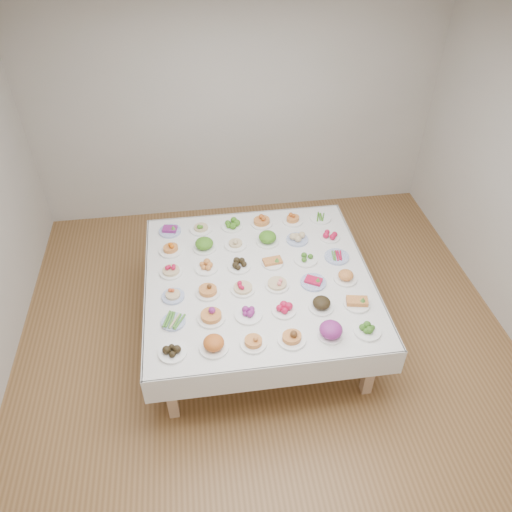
{
  "coord_description": "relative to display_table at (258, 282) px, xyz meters",
  "views": [
    {
      "loc": [
        -0.57,
        -3.24,
        3.95
      ],
      "look_at": [
        -0.06,
        0.37,
        0.88
      ],
      "focal_mm": 35.0,
      "sensor_mm": 36.0,
      "label": 1
    }
  ],
  "objects": [
    {
      "name": "dish_7",
      "position": [
        -0.48,
        -0.48,
        0.14
      ],
      "size": [
        0.24,
        0.24,
        0.15
      ],
      "color": "white",
      "rests_on": "display_table"
    },
    {
      "name": "dish_4",
      "position": [
        0.49,
        -0.82,
        0.13
      ],
      "size": [
        0.21,
        0.21,
        0.13
      ],
      "color": "white",
      "rests_on": "display_table"
    },
    {
      "name": "dish_2",
      "position": [
        -0.16,
        -0.82,
        0.12
      ],
      "size": [
        0.21,
        0.21,
        0.12
      ],
      "color": "white",
      "rests_on": "display_table"
    },
    {
      "name": "dish_16",
      "position": [
        0.5,
        -0.17,
        0.11
      ],
      "size": [
        0.24,
        0.24,
        0.1
      ],
      "color": "#4C66B2",
      "rests_on": "display_table"
    },
    {
      "name": "dish_20",
      "position": [
        -0.16,
        0.15,
        0.12
      ],
      "size": [
        0.23,
        0.23,
        0.1
      ],
      "color": "white",
      "rests_on": "display_table"
    },
    {
      "name": "dish_23",
      "position": [
        0.81,
        0.16,
        0.09
      ],
      "size": [
        0.24,
        0.24,
        0.05
      ],
      "color": "#4C66B2",
      "rests_on": "display_table"
    },
    {
      "name": "dish_15",
      "position": [
        0.16,
        -0.16,
        0.13
      ],
      "size": [
        0.22,
        0.22,
        0.13
      ],
      "color": "white",
      "rests_on": "display_table"
    },
    {
      "name": "dish_31",
      "position": [
        -0.5,
        0.81,
        0.13
      ],
      "size": [
        0.23,
        0.23,
        0.13
      ],
      "color": "white",
      "rests_on": "display_table"
    },
    {
      "name": "dish_12",
      "position": [
        -0.8,
        -0.17,
        0.12
      ],
      "size": [
        0.2,
        0.2,
        0.11
      ],
      "color": "#4C66B2",
      "rests_on": "display_table"
    },
    {
      "name": "dish_9",
      "position": [
        0.16,
        -0.48,
        0.11
      ],
      "size": [
        0.21,
        0.21,
        0.09
      ],
      "color": "white",
      "rests_on": "display_table"
    },
    {
      "name": "dish_18",
      "position": [
        -0.82,
        0.16,
        0.12
      ],
      "size": [
        0.22,
        0.22,
        0.12
      ],
      "color": "white",
      "rests_on": "display_table"
    },
    {
      "name": "dish_11",
      "position": [
        0.82,
        -0.49,
        0.12
      ],
      "size": [
        0.23,
        0.23,
        0.11
      ],
      "color": "white",
      "rests_on": "display_table"
    },
    {
      "name": "dish_25",
      "position": [
        -0.48,
        0.49,
        0.13
      ],
      "size": [
        0.26,
        0.26,
        0.14
      ],
      "color": "white",
      "rests_on": "display_table"
    },
    {
      "name": "dish_19",
      "position": [
        -0.48,
        0.17,
        0.11
      ],
      "size": [
        0.22,
        0.22,
        0.09
      ],
      "color": "white",
      "rests_on": "display_table"
    },
    {
      "name": "dish_17",
      "position": [
        0.81,
        -0.16,
        0.12
      ],
      "size": [
        0.21,
        0.21,
        0.11
      ],
      "color": "white",
      "rests_on": "display_table"
    },
    {
      "name": "dish_14",
      "position": [
        -0.17,
        -0.17,
        0.13
      ],
      "size": [
        0.22,
        0.22,
        0.12
      ],
      "color": "white",
      "rests_on": "display_table"
    },
    {
      "name": "dish_27",
      "position": [
        0.17,
        0.5,
        0.13
      ],
      "size": [
        0.23,
        0.23,
        0.13
      ],
      "color": "white",
      "rests_on": "display_table"
    },
    {
      "name": "dish_29",
      "position": [
        0.82,
        0.48,
        0.11
      ],
      "size": [
        0.21,
        0.21,
        0.1
      ],
      "color": "white",
      "rests_on": "display_table"
    },
    {
      "name": "dish_3",
      "position": [
        0.16,
        -0.82,
        0.13
      ],
      "size": [
        0.23,
        0.23,
        0.14
      ],
      "color": "white",
      "rests_on": "display_table"
    },
    {
      "name": "dish_10",
      "position": [
        0.49,
        -0.49,
        0.12
      ],
      "size": [
        0.22,
        0.22,
        0.12
      ],
      "color": "white",
      "rests_on": "display_table"
    },
    {
      "name": "dish_5",
      "position": [
        0.81,
        -0.82,
        0.1
      ],
      "size": [
        0.23,
        0.23,
        0.09
      ],
      "color": "white",
      "rests_on": "display_table"
    },
    {
      "name": "dish_32",
      "position": [
        -0.16,
        0.81,
        0.11
      ],
      "size": [
        0.22,
        0.22,
        0.1
      ],
      "color": "white",
      "rests_on": "display_table"
    },
    {
      "name": "display_table",
      "position": [
        0.0,
        0.0,
        0.0
      ],
      "size": [
        2.14,
        2.14,
        0.75
      ],
      "color": "white",
      "rests_on": "ground"
    },
    {
      "name": "dish_21",
      "position": [
        0.16,
        0.16,
        0.11
      ],
      "size": [
        0.21,
        0.21,
        0.1
      ],
      "color": "white",
      "rests_on": "display_table"
    },
    {
      "name": "dish_35",
      "position": [
        0.81,
        0.82,
        0.09
      ],
      "size": [
        0.23,
        0.23,
        0.05
      ],
      "color": "white",
      "rests_on": "display_table"
    },
    {
      "name": "dish_24",
      "position": [
        -0.82,
        0.49,
        0.12
      ],
      "size": [
        0.23,
        0.23,
        0.12
      ],
      "color": "white",
      "rests_on": "display_table"
    },
    {
      "name": "dish_1",
      "position": [
        -0.48,
        -0.81,
        0.14
      ],
      "size": [
        0.27,
        0.27,
        0.15
      ],
      "color": "white",
      "rests_on": "display_table"
    },
    {
      "name": "dish_8",
      "position": [
        -0.16,
        -0.49,
        0.11
      ],
      "size": [
        0.24,
        0.24,
        0.09
      ],
      "color": "white",
      "rests_on": "display_table"
    },
    {
      "name": "dish_33",
      "position": [
        0.16,
        0.82,
        0.14
      ],
      "size": [
        0.25,
        0.24,
        0.15
      ],
      "color": "white",
      "rests_on": "display_table"
    },
    {
      "name": "dish_28",
      "position": [
        0.48,
        0.49,
        0.11
      ],
      "size": [
        0.22,
        0.22,
        0.1
      ],
      "color": "#4C66B2",
      "rests_on": "display_table"
    },
    {
      "name": "dish_34",
      "position": [
        0.5,
        0.81,
        0.12
      ],
      "size": [
        0.22,
        0.22,
        0.12
      ],
      "color": "white",
      "rests_on": "display_table"
    },
    {
      "name": "dish_6",
      "position": [
        -0.81,
        -0.48,
        0.09
      ],
      "size": [
        0.23,
        0.21,
        0.05
      ],
      "color": "#4C66B2",
      "rests_on": "display_table"
    },
    {
      "name": "dish_0",
      "position": [
        -0.82,
        -0.82,
        0.12
      ],
      "size": [
        0.23,
        0.23,
        0.11
      ],
      "color": "white",
      "rests_on": "display_table"
    },
    {
      "name": "dish_30",
      "position": [
        -0.82,
        0.82,
        0.11
      ],
      "size": [
        0.23,
        0.23,
        0.11
      ],
      "color": "#4C66B2",
      "rests_on": "display_table"
    },
    {
      "name": "dish_13",
      "position": [
        -0.49,
        -0.17,
        0.13
      ],
      "size": [
        0.22,
        0.22,
        0.13
      ],
      "color": "white",
      "rests_on": "display_table"
    },
    {
      "name": "dish_26",
      "position": [
        -0.16,
        0.49,
        0.12
      ],
      "size": [
        0.22,
        0.22,
        0.12
      ],
      "color": "white",
      "rests_on": "display_table"
    },
    {
      "name": "room_envelope",
      "position": [
        0.06,
        -0.22,
        1.15
      ],
      "size": [
        5.02,
        5.02,
        2.81
      ],
      "color": "olive",
      "rests_on": "ground"
    },
    {
      "name": "dish_22",
      "position": [
        0.5,
        0.16,
        0.1
      ],
      "size": [
        0.23,
        0.23,
        0.09
      ],
      "color": "white",
      "rests_on": "display_table"
    }
  ]
}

